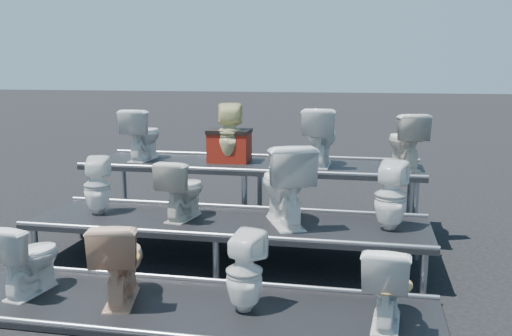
% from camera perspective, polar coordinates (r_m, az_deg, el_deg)
% --- Properties ---
extents(ground, '(80.00, 80.00, 0.00)m').
position_cam_1_polar(ground, '(6.22, -2.80, -9.37)').
color(ground, black).
rests_on(ground, ground).
extents(tier_front, '(4.20, 1.20, 0.06)m').
position_cam_1_polar(tier_front, '(5.05, -6.52, -13.85)').
color(tier_front, black).
rests_on(tier_front, ground).
extents(tier_mid, '(4.20, 1.20, 0.46)m').
position_cam_1_polar(tier_mid, '(6.14, -2.82, -7.35)').
color(tier_mid, black).
rests_on(tier_mid, ground).
extents(tier_back, '(4.20, 1.20, 0.86)m').
position_cam_1_polar(tier_back, '(7.31, -0.34, -2.85)').
color(tier_back, black).
rests_on(tier_back, ground).
extents(toilet_0, '(0.45, 0.69, 0.66)m').
position_cam_1_polar(toilet_0, '(5.55, -21.78, -8.31)').
color(toilet_0, white).
rests_on(toilet_0, tier_front).
extents(toilet_1, '(0.57, 0.80, 0.73)m').
position_cam_1_polar(toilet_1, '(5.12, -13.52, -8.94)').
color(toilet_1, '#D8A784').
rests_on(toilet_1, tier_front).
extents(toilet_2, '(0.38, 0.39, 0.68)m').
position_cam_1_polar(toilet_2, '(4.79, -1.16, -10.35)').
color(toilet_2, white).
rests_on(toilet_2, tier_front).
extents(toilet_3, '(0.42, 0.67, 0.66)m').
position_cam_1_polar(toilet_3, '(4.70, 12.92, -11.18)').
color(toilet_3, white).
rests_on(toilet_3, tier_front).
extents(toilet_4, '(0.35, 0.35, 0.64)m').
position_cam_1_polar(toilet_4, '(6.52, -15.61, -1.70)').
color(toilet_4, white).
rests_on(toilet_4, tier_mid).
extents(toilet_5, '(0.46, 0.68, 0.64)m').
position_cam_1_polar(toilet_5, '(6.14, -7.37, -2.11)').
color(toilet_5, beige).
rests_on(toilet_5, tier_mid).
extents(toilet_6, '(0.77, 0.96, 0.85)m').
position_cam_1_polar(toilet_6, '(5.86, 2.88, -1.57)').
color(toilet_6, white).
rests_on(toilet_6, tier_mid).
extents(toilet_7, '(0.39, 0.39, 0.69)m').
position_cam_1_polar(toilet_7, '(5.82, 13.31, -2.72)').
color(toilet_7, white).
rests_on(toilet_7, tier_mid).
extents(toilet_8, '(0.41, 0.68, 0.67)m').
position_cam_1_polar(toilet_8, '(7.62, -11.29, 3.33)').
color(toilet_8, white).
rests_on(toilet_8, tier_back).
extents(toilet_9, '(0.40, 0.40, 0.75)m').
position_cam_1_polar(toilet_9, '(7.24, -2.65, 3.49)').
color(toilet_9, beige).
rests_on(toilet_9, tier_back).
extents(toilet_10, '(0.42, 0.72, 0.72)m').
position_cam_1_polar(toilet_10, '(7.05, 6.47, 3.13)').
color(toilet_10, white).
rests_on(toilet_10, tier_back).
extents(toilet_11, '(0.55, 0.74, 0.67)m').
position_cam_1_polar(toilet_11, '(7.05, 14.72, 2.65)').
color(toilet_11, beige).
rests_on(toilet_11, tier_back).
extents(red_crate, '(0.52, 0.42, 0.37)m').
position_cam_1_polar(red_crate, '(7.34, -2.67, 2.07)').
color(red_crate, maroon).
rests_on(red_crate, tier_back).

